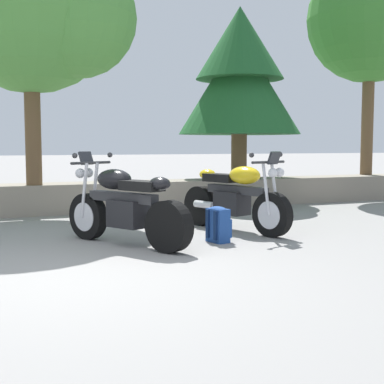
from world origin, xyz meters
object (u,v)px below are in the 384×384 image
object	(u,v)px
pine_tree_mid_right	(240,74)
leafy_tree_far_right	(378,22)
rider_backpack	(218,224)
leafy_tree_mid_left	(39,5)
motorcycle_black_near_left	(124,207)
motorcycle_yellow_centre	(236,198)

from	to	relation	value
pine_tree_mid_right	leafy_tree_far_right	bearing A→B (deg)	-1.89
rider_backpack	leafy_tree_mid_left	world-z (taller)	leafy_tree_mid_left
leafy_tree_mid_left	pine_tree_mid_right	xyz separation A→B (m)	(4.16, 0.56, -0.90)
motorcycle_black_near_left	motorcycle_yellow_centre	xyz separation A→B (m)	(1.80, 0.47, 0.00)
pine_tree_mid_right	leafy_tree_mid_left	bearing A→B (deg)	-172.33
motorcycle_black_near_left	pine_tree_mid_right	distance (m)	5.67
motorcycle_black_near_left	leafy_tree_far_right	bearing A→B (deg)	27.44
pine_tree_mid_right	leafy_tree_far_right	distance (m)	3.79
rider_backpack	leafy_tree_mid_left	xyz separation A→B (m)	(-1.81, 3.48, 3.43)
rider_backpack	leafy_tree_far_right	world-z (taller)	leafy_tree_far_right
rider_backpack	leafy_tree_mid_left	distance (m)	5.21
motorcycle_yellow_centre	pine_tree_mid_right	world-z (taller)	pine_tree_mid_right
motorcycle_black_near_left	pine_tree_mid_right	size ratio (longest dim) A/B	0.52
rider_backpack	leafy_tree_far_right	bearing A→B (deg)	33.67
leafy_tree_mid_left	motorcycle_black_near_left	bearing A→B (deg)	-79.10
leafy_tree_mid_left	pine_tree_mid_right	size ratio (longest dim) A/B	1.32
motorcycle_yellow_centre	pine_tree_mid_right	size ratio (longest dim) A/B	0.55
motorcycle_black_near_left	motorcycle_yellow_centre	distance (m)	1.86
motorcycle_black_near_left	rider_backpack	distance (m)	1.24
motorcycle_black_near_left	leafy_tree_far_right	xyz separation A→B (m)	(7.08, 3.67, 3.64)
leafy_tree_mid_left	leafy_tree_far_right	world-z (taller)	leafy_tree_far_right
motorcycle_yellow_centre	pine_tree_mid_right	xyz separation A→B (m)	(1.74, 3.32, 2.29)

